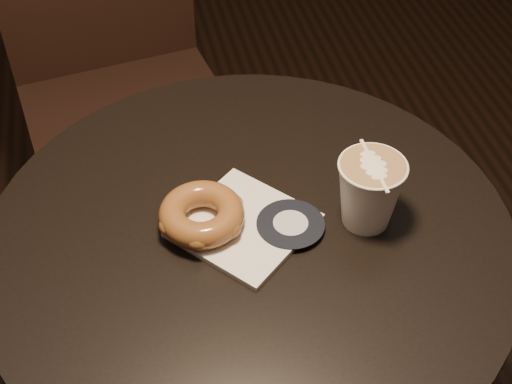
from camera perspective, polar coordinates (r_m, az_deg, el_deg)
The scene contains 5 objects.
cafe_table at distance 1.09m, azimuth -0.43°, elevation -10.05°, with size 0.70×0.70×0.75m.
chair at distance 1.59m, azimuth -11.51°, elevation 11.40°, with size 0.49×0.49×1.07m.
pastry_bag at distance 0.94m, azimuth -0.97°, elevation -2.68°, with size 0.15×0.15×0.01m, color white.
doughnut at distance 0.92m, azimuth -4.37°, elevation -1.78°, with size 0.11×0.11×0.04m, color brown.
latte_cup at distance 0.93m, azimuth 9.03°, elevation -0.09°, with size 0.09×0.09×0.10m, color white, non-canonical shape.
Camera 1 is at (-0.13, -0.62, 1.44)m, focal length 50.00 mm.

